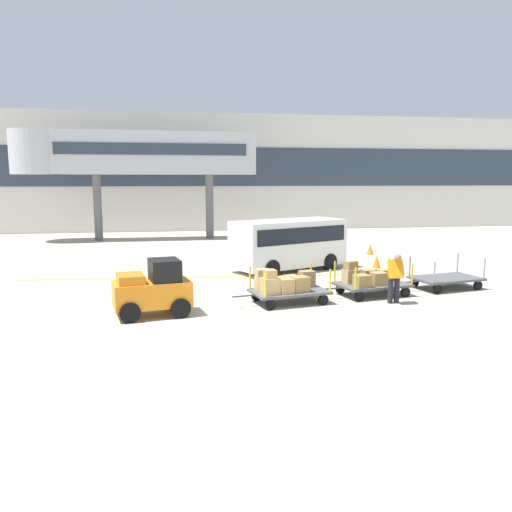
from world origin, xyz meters
TOP-DOWN VIEW (x-y plane):
  - ground_plane at (0.00, 0.00)m, footprint 120.00×120.00m
  - apron_lead_line at (-0.94, 6.80)m, footprint 15.23×1.32m
  - terminal_building at (0.00, 25.98)m, footprint 57.34×2.51m
  - jet_bridge at (-5.36, 19.99)m, footprint 14.68×3.00m
  - baggage_tug at (-3.27, 1.40)m, footprint 2.27×1.57m
  - baggage_cart_lead at (0.69, 2.18)m, footprint 3.08×1.82m
  - baggage_cart_middle at (3.66, 2.81)m, footprint 3.08×1.82m
  - baggage_cart_tail at (6.70, 3.35)m, footprint 3.08×1.82m
  - baggage_handler at (3.98, 1.57)m, footprint 0.42×0.45m
  - shuttle_van at (2.12, 7.87)m, footprint 5.16×3.67m
  - safety_cone_near at (7.20, 11.48)m, footprint 0.36×0.36m
  - safety_cone_far at (5.97, 7.72)m, footprint 0.36×0.36m

SIDE VIEW (x-z plane):
  - ground_plane at x=0.00m, z-range 0.00..0.00m
  - apron_lead_line at x=-0.94m, z-range 0.00..0.01m
  - safety_cone_near at x=7.20m, z-range 0.00..0.55m
  - safety_cone_far at x=5.97m, z-range 0.00..0.55m
  - baggage_cart_tail at x=6.70m, z-range -0.20..0.90m
  - baggage_cart_middle at x=3.66m, z-range -0.05..1.07m
  - baggage_cart_lead at x=0.69m, z-range -0.01..1.13m
  - baggage_tug at x=-3.27m, z-range -0.04..1.54m
  - baggage_handler at x=3.98m, z-range 0.08..1.65m
  - shuttle_van at x=2.12m, z-range 0.19..2.28m
  - terminal_building at x=0.00m, z-range 0.01..8.51m
  - jet_bridge at x=-5.36m, z-range 1.97..8.64m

